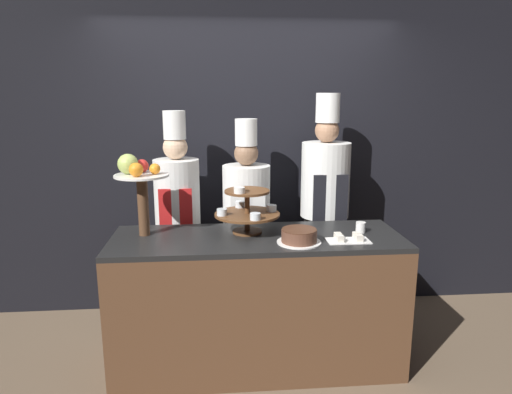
{
  "coord_description": "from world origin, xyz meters",
  "views": [
    {
      "loc": [
        -0.27,
        -2.6,
        1.88
      ],
      "look_at": [
        0.0,
        0.44,
        1.2
      ],
      "focal_mm": 32.0,
      "sensor_mm": 36.0,
      "label": 1
    }
  ],
  "objects_px": {
    "fruit_pedestal": "(138,178)",
    "cake_round": "(299,236)",
    "cup_white": "(361,227)",
    "chef_center_left": "(247,216)",
    "cake_square_tray": "(348,239)",
    "chef_left": "(178,212)",
    "chef_center_right": "(325,200)",
    "tiered_stand": "(247,210)"
  },
  "relations": [
    {
      "from": "chef_center_right",
      "to": "chef_left",
      "type": "bearing_deg",
      "value": 180.0
    },
    {
      "from": "chef_left",
      "to": "chef_center_right",
      "type": "bearing_deg",
      "value": -0.0
    },
    {
      "from": "cake_round",
      "to": "chef_left",
      "type": "xyz_separation_m",
      "value": [
        -0.84,
        0.77,
        -0.02
      ]
    },
    {
      "from": "chef_center_left",
      "to": "tiered_stand",
      "type": "bearing_deg",
      "value": -93.42
    },
    {
      "from": "tiered_stand",
      "to": "cup_white",
      "type": "distance_m",
      "value": 0.8
    },
    {
      "from": "cake_square_tray",
      "to": "chef_center_left",
      "type": "relative_size",
      "value": 0.16
    },
    {
      "from": "cup_white",
      "to": "chef_center_left",
      "type": "bearing_deg",
      "value": 142.49
    },
    {
      "from": "cup_white",
      "to": "cake_square_tray",
      "type": "relative_size",
      "value": 0.26
    },
    {
      "from": "fruit_pedestal",
      "to": "cake_square_tray",
      "type": "bearing_deg",
      "value": -10.8
    },
    {
      "from": "chef_left",
      "to": "chef_center_right",
      "type": "height_order",
      "value": "chef_center_right"
    },
    {
      "from": "cup_white",
      "to": "chef_center_left",
      "type": "height_order",
      "value": "chef_center_left"
    },
    {
      "from": "chef_left",
      "to": "cup_white",
      "type": "bearing_deg",
      "value": -23.99
    },
    {
      "from": "chef_center_left",
      "to": "chef_left",
      "type": "bearing_deg",
      "value": 179.99
    },
    {
      "from": "tiered_stand",
      "to": "cake_round",
      "type": "xyz_separation_m",
      "value": [
        0.32,
        -0.25,
        -0.12
      ]
    },
    {
      "from": "cake_square_tray",
      "to": "cake_round",
      "type": "bearing_deg",
      "value": -179.41
    },
    {
      "from": "cake_round",
      "to": "chef_center_left",
      "type": "xyz_separation_m",
      "value": [
        -0.29,
        0.77,
        -0.06
      ]
    },
    {
      "from": "tiered_stand",
      "to": "cake_square_tray",
      "type": "bearing_deg",
      "value": -21.0
    },
    {
      "from": "cup_white",
      "to": "chef_left",
      "type": "relative_size",
      "value": 0.04
    },
    {
      "from": "cake_round",
      "to": "cake_square_tray",
      "type": "relative_size",
      "value": 1.03
    },
    {
      "from": "cup_white",
      "to": "cake_square_tray",
      "type": "distance_m",
      "value": 0.23
    },
    {
      "from": "chef_center_right",
      "to": "chef_center_left",
      "type": "bearing_deg",
      "value": 180.0
    },
    {
      "from": "tiered_stand",
      "to": "cake_round",
      "type": "height_order",
      "value": "tiered_stand"
    },
    {
      "from": "cake_round",
      "to": "chef_center_left",
      "type": "bearing_deg",
      "value": 110.54
    },
    {
      "from": "tiered_stand",
      "to": "chef_center_right",
      "type": "bearing_deg",
      "value": 37.79
    },
    {
      "from": "fruit_pedestal",
      "to": "cup_white",
      "type": "xyz_separation_m",
      "value": [
        1.51,
        -0.07,
        -0.36
      ]
    },
    {
      "from": "fruit_pedestal",
      "to": "chef_left",
      "type": "distance_m",
      "value": 0.66
    },
    {
      "from": "chef_center_right",
      "to": "cake_square_tray",
      "type": "bearing_deg",
      "value": -91.76
    },
    {
      "from": "cake_round",
      "to": "chef_center_left",
      "type": "relative_size",
      "value": 0.17
    },
    {
      "from": "cup_white",
      "to": "chef_center_right",
      "type": "height_order",
      "value": "chef_center_right"
    },
    {
      "from": "cake_round",
      "to": "cake_square_tray",
      "type": "height_order",
      "value": "cake_round"
    },
    {
      "from": "cake_square_tray",
      "to": "chef_center_left",
      "type": "distance_m",
      "value": 0.98
    },
    {
      "from": "cup_white",
      "to": "chef_left",
      "type": "xyz_separation_m",
      "value": [
        -1.3,
        0.58,
        -0.01
      ]
    },
    {
      "from": "fruit_pedestal",
      "to": "cake_round",
      "type": "xyz_separation_m",
      "value": [
        1.04,
        -0.26,
        -0.35
      ]
    },
    {
      "from": "tiered_stand",
      "to": "cake_square_tray",
      "type": "relative_size",
      "value": 1.62
    },
    {
      "from": "cake_square_tray",
      "to": "fruit_pedestal",
      "type": "bearing_deg",
      "value": 169.2
    },
    {
      "from": "fruit_pedestal",
      "to": "chef_center_right",
      "type": "distance_m",
      "value": 1.51
    },
    {
      "from": "chef_center_left",
      "to": "chef_center_right",
      "type": "relative_size",
      "value": 0.9
    },
    {
      "from": "tiered_stand",
      "to": "chef_left",
      "type": "height_order",
      "value": "chef_left"
    },
    {
      "from": "chef_center_left",
      "to": "chef_center_right",
      "type": "bearing_deg",
      "value": -0.0
    },
    {
      "from": "tiered_stand",
      "to": "fruit_pedestal",
      "type": "relative_size",
      "value": 0.81
    },
    {
      "from": "fruit_pedestal",
      "to": "cup_white",
      "type": "relative_size",
      "value": 7.67
    },
    {
      "from": "tiered_stand",
      "to": "chef_left",
      "type": "relative_size",
      "value": 0.26
    }
  ]
}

